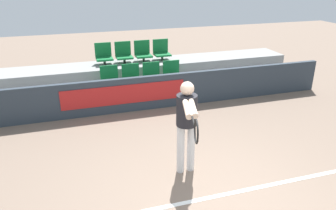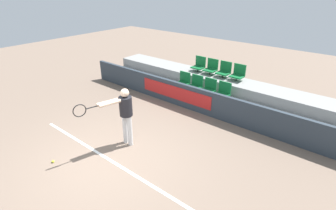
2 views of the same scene
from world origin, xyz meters
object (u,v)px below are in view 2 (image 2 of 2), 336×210
(stadium_chair_0, at_px, (183,81))
(stadium_chair_1, at_px, (196,84))
(stadium_chair_3, at_px, (223,92))
(stadium_chair_4, at_px, (199,65))
(stadium_chair_2, at_px, (209,88))
(stadium_chair_5, at_px, (211,68))
(stadium_chair_7, at_px, (238,74))
(stadium_chair_6, at_px, (224,70))
(tennis_ball, at_px, (53,161))
(tennis_player, at_px, (124,111))

(stadium_chair_0, height_order, stadium_chair_1, same)
(stadium_chair_3, relative_size, stadium_chair_4, 1.00)
(stadium_chair_2, bearing_deg, stadium_chair_4, 137.10)
(stadium_chair_5, relative_size, stadium_chair_7, 1.00)
(stadium_chair_0, height_order, stadium_chair_5, stadium_chair_5)
(stadium_chair_7, bearing_deg, stadium_chair_6, 180.00)
(stadium_chair_1, distance_m, tennis_ball, 5.44)
(stadium_chair_6, distance_m, stadium_chair_7, 0.57)
(stadium_chair_3, relative_size, stadium_chair_7, 1.00)
(stadium_chair_2, relative_size, stadium_chair_7, 1.00)
(stadium_chair_0, xyz_separation_m, stadium_chair_3, (1.70, 0.00, 0.00))
(stadium_chair_2, xyz_separation_m, tennis_ball, (-1.19, -5.37, -0.60))
(stadium_chair_4, bearing_deg, tennis_player, -80.88)
(stadium_chair_4, distance_m, tennis_player, 4.77)
(stadium_chair_3, distance_m, stadium_chair_4, 2.03)
(stadium_chair_0, xyz_separation_m, stadium_chair_2, (1.13, 0.00, 0.00))
(stadium_chair_1, height_order, stadium_chair_6, stadium_chair_6)
(tennis_player, bearing_deg, stadium_chair_2, 98.81)
(stadium_chair_4, relative_size, stadium_chair_6, 1.00)
(stadium_chair_0, distance_m, tennis_ball, 5.41)
(stadium_chair_4, bearing_deg, tennis_ball, -90.51)
(stadium_chair_5, xyz_separation_m, tennis_player, (0.19, -4.71, 0.01))
(stadium_chair_6, xyz_separation_m, tennis_player, (-0.38, -4.71, 0.01))
(stadium_chair_0, relative_size, stadium_chair_4, 1.00)
(stadium_chair_1, bearing_deg, stadium_chair_7, 42.90)
(stadium_chair_0, distance_m, stadium_chair_6, 1.59)
(stadium_chair_1, relative_size, stadium_chair_2, 1.00)
(stadium_chair_2, height_order, tennis_ball, stadium_chair_2)
(stadium_chair_2, xyz_separation_m, stadium_chair_5, (-0.57, 1.05, 0.38))
(tennis_ball, bearing_deg, stadium_chair_7, 74.72)
(stadium_chair_2, height_order, stadium_chair_5, stadium_chair_5)
(stadium_chair_2, bearing_deg, stadium_chair_7, 61.72)
(tennis_ball, bearing_deg, tennis_player, 64.62)
(stadium_chair_2, relative_size, stadium_chair_3, 1.00)
(stadium_chair_1, bearing_deg, tennis_player, -87.02)
(stadium_chair_6, bearing_deg, tennis_player, -94.56)
(stadium_chair_1, distance_m, stadium_chair_5, 1.12)
(stadium_chair_2, height_order, stadium_chair_7, stadium_chair_7)
(stadium_chair_0, xyz_separation_m, stadium_chair_4, (0.00, 1.05, 0.38))
(stadium_chair_6, bearing_deg, stadium_chair_4, 180.00)
(stadium_chair_0, relative_size, stadium_chair_2, 1.00)
(stadium_chair_3, distance_m, stadium_chair_6, 1.25)
(stadium_chair_2, distance_m, stadium_chair_5, 1.25)
(tennis_ball, bearing_deg, stadium_chair_0, 89.39)
(stadium_chair_0, bearing_deg, stadium_chair_7, 31.78)
(stadium_chair_2, bearing_deg, stadium_chair_0, 180.00)
(stadium_chair_6, distance_m, tennis_player, 4.73)
(stadium_chair_7, bearing_deg, stadium_chair_5, 180.00)
(stadium_chair_7, height_order, tennis_ball, stadium_chair_7)
(stadium_chair_1, xyz_separation_m, tennis_ball, (-0.62, -5.37, -0.60))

